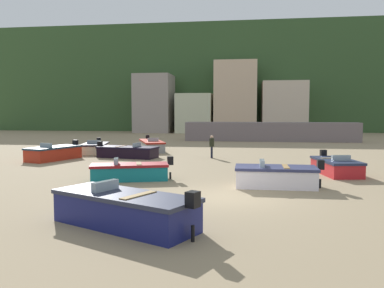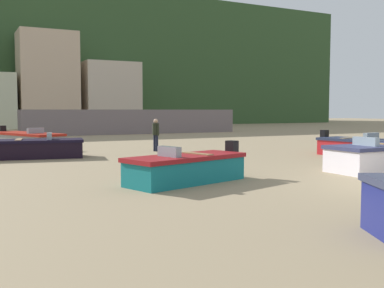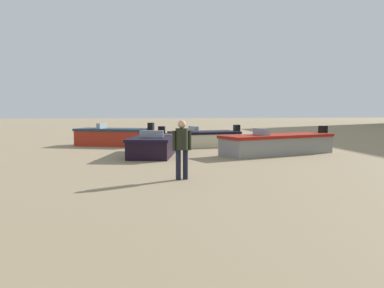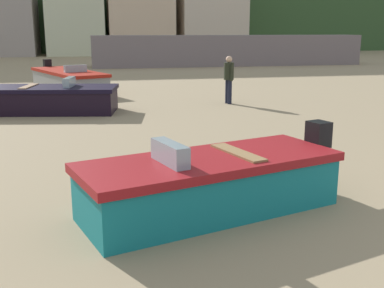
{
  "view_description": "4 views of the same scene",
  "coord_description": "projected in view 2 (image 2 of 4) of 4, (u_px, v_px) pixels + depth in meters",
  "views": [
    {
      "loc": [
        0.71,
        -14.94,
        3.25
      ],
      "look_at": [
        -3.32,
        13.54,
        0.92
      ],
      "focal_mm": 37.0,
      "sensor_mm": 36.0,
      "label": 1
    },
    {
      "loc": [
        -10.54,
        -8.38,
        2.05
      ],
      "look_at": [
        -0.67,
        11.01,
        0.44
      ],
      "focal_mm": 42.98,
      "sensor_mm": 36.0,
      "label": 2
    },
    {
      "loc": [
        8.7,
        11.74,
        1.9
      ],
      "look_at": [
        -6.12,
        13.59,
        0.59
      ],
      "focal_mm": 36.49,
      "sensor_mm": 36.0,
      "label": 3
    },
    {
      "loc": [
        -6.42,
        -2.98,
        2.49
      ],
      "look_at": [
        -4.76,
        4.87,
        0.56
      ],
      "focal_mm": 44.75,
      "sensor_mm": 36.0,
      "label": 4
    }
  ],
  "objects": [
    {
      "name": "boat_white_4",
      "position": [
        378.0,
        158.0,
        15.35
      ],
      "size": [
        3.76,
        1.67,
        1.21
      ],
      "rotation": [
        0.0,
        0.0,
        1.57
      ],
      "color": "white",
      "rests_on": "ground"
    },
    {
      "name": "townhouse_centre_right",
      "position": [
        48.0,
        80.0,
        52.76
      ],
      "size": [
        6.4,
        5.05,
        10.96
      ],
      "primitive_type": "cube",
      "color": "beige",
      "rests_on": "ground"
    },
    {
      "name": "townhouse_right",
      "position": [
        108.0,
        95.0,
        56.82
      ],
      "size": [
        6.6,
        6.44,
        7.84
      ],
      "primitive_type": "cube",
      "color": "beige",
      "rests_on": "ground"
    },
    {
      "name": "headland_hill",
      "position": [
        33.0,
        65.0,
        70.37
      ],
      "size": [
        90.0,
        32.0,
        17.91
      ],
      "primitive_type": "cube",
      "color": "#32502A",
      "rests_on": "ground"
    },
    {
      "name": "boat_teal_0",
      "position": [
        186.0,
        168.0,
        12.95
      ],
      "size": [
        3.99,
        2.36,
        1.1
      ],
      "rotation": [
        0.0,
        0.0,
        1.87
      ],
      "color": "#137077",
      "rests_on": "ground"
    },
    {
      "name": "harbor_pier",
      "position": [
        134.0,
        122.0,
        40.41
      ],
      "size": [
        19.0,
        2.4,
        2.1
      ],
      "primitive_type": "cube",
      "color": "slate",
      "rests_on": "ground"
    },
    {
      "name": "boat_black_6",
      "position": [
        32.0,
        148.0,
        19.66
      ],
      "size": [
        4.62,
        2.4,
        1.11
      ],
      "rotation": [
        0.0,
        0.0,
        4.53
      ],
      "color": "black",
      "rests_on": "ground"
    },
    {
      "name": "beach_walker_foreground",
      "position": [
        156.0,
        132.0,
        22.83
      ],
      "size": [
        0.39,
        0.54,
        1.62
      ],
      "rotation": [
        0.0,
        0.0,
        4.86
      ],
      "color": "black",
      "rests_on": "ground"
    },
    {
      "name": "boat_red_5",
      "position": [
        359.0,
        147.0,
        20.41
      ],
      "size": [
        2.22,
        3.82,
        1.11
      ],
      "rotation": [
        0.0,
        0.0,
        3.32
      ],
      "color": "red",
      "rests_on": "ground"
    },
    {
      "name": "boat_grey_7",
      "position": [
        27.0,
        140.0,
        24.51
      ],
      "size": [
        3.35,
        5.38,
        1.17
      ],
      "rotation": [
        0.0,
        0.0,
        3.52
      ],
      "color": "gray",
      "rests_on": "ground"
    }
  ]
}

